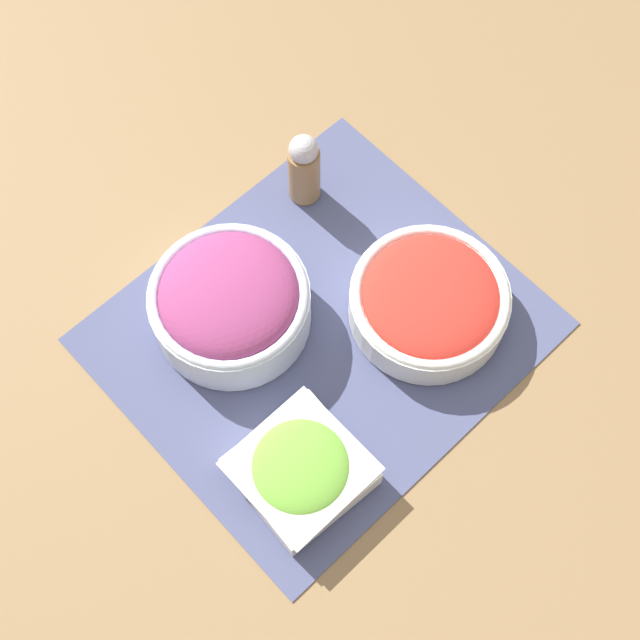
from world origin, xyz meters
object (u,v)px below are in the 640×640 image
(lettuce_bowl, at_px, (301,470))
(pepper_shaker, at_px, (304,168))
(onion_bowl, at_px, (230,302))
(tomato_bowl, at_px, (429,300))

(lettuce_bowl, bearing_deg, pepper_shaker, 46.51)
(lettuce_bowl, bearing_deg, onion_bowl, 70.10)
(lettuce_bowl, bearing_deg, tomato_bowl, 10.05)
(tomato_bowl, distance_m, lettuce_bowl, 0.24)
(tomato_bowl, bearing_deg, pepper_shaker, 87.90)
(onion_bowl, xyz_separation_m, lettuce_bowl, (-0.07, -0.19, -0.02))
(onion_bowl, height_order, lettuce_bowl, onion_bowl)
(onion_bowl, bearing_deg, pepper_shaker, 21.11)
(onion_bowl, distance_m, pepper_shaker, 0.19)
(onion_bowl, bearing_deg, tomato_bowl, -41.40)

